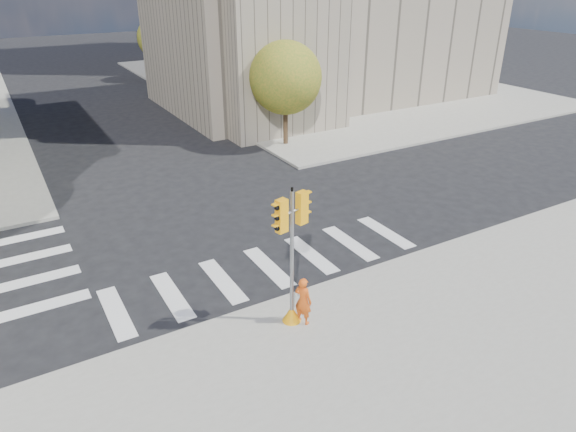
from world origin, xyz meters
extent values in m
plane|color=black|center=(0.00, 0.00, 0.00)|extent=(160.00, 160.00, 0.00)
cube|color=gray|center=(20.00, 26.00, 0.07)|extent=(28.00, 40.00, 0.15)
cube|color=gray|center=(17.00, 20.00, 7.00)|extent=(26.00, 14.00, 14.00)
cube|color=gray|center=(9.00, 15.00, 7.00)|extent=(8.00, 8.00, 14.00)
cylinder|color=#382616|center=(7.50, 10.00, 1.19)|extent=(0.28, 0.28, 2.38)
sphere|color=#41671D|center=(7.50, 10.00, 4.06)|extent=(4.20, 4.20, 4.20)
cylinder|color=#382616|center=(7.50, 22.00, 1.26)|extent=(0.28, 0.28, 2.52)
sphere|color=#41671D|center=(7.50, 22.00, 4.36)|extent=(4.60, 4.60, 4.60)
cylinder|color=#382616|center=(7.50, 34.00, 1.14)|extent=(0.28, 0.28, 2.27)
sphere|color=#41671D|center=(7.50, 34.00, 3.88)|extent=(4.00, 4.00, 4.00)
cylinder|color=black|center=(8.00, 14.00, 4.15)|extent=(0.12, 0.12, 8.00)
cylinder|color=black|center=(8.00, 28.00, 4.15)|extent=(0.12, 0.12, 8.00)
cone|color=#FBA30D|center=(-1.06, -5.26, 0.40)|extent=(0.56, 0.56, 0.50)
cylinder|color=gray|center=(-1.06, -5.26, 2.25)|extent=(0.11, 0.11, 4.20)
cylinder|color=black|center=(-1.06, -5.26, 4.40)|extent=(0.07, 0.07, 0.12)
cylinder|color=gray|center=(-1.06, -5.26, 3.75)|extent=(0.89, 0.27, 0.06)
cube|color=#FBA30D|center=(-1.43, -5.35, 3.75)|extent=(0.34, 0.28, 0.95)
cube|color=#FBA30D|center=(-0.69, -5.18, 3.75)|extent=(0.34, 0.28, 0.95)
imported|color=#DC5414|center=(-0.81, -5.50, 0.92)|extent=(0.57, 0.66, 1.53)
camera|label=1|loc=(-7.44, -16.04, 9.63)|focal=32.00mm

